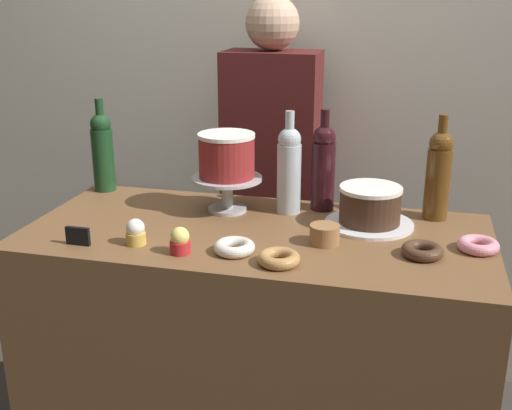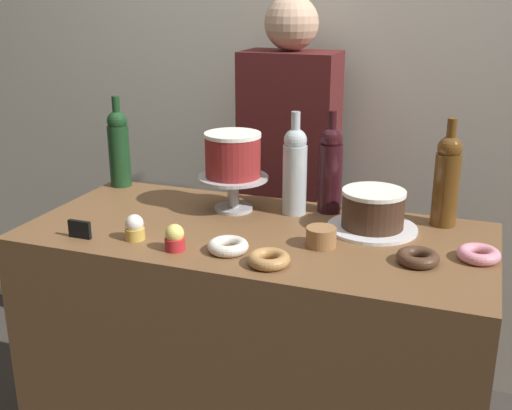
{
  "view_description": "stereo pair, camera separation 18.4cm",
  "coord_description": "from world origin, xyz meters",
  "views": [
    {
      "loc": [
        0.43,
        -1.7,
        1.61
      ],
      "look_at": [
        0.0,
        0.0,
        1.02
      ],
      "focal_mm": 44.51,
      "sensor_mm": 36.0,
      "label": 1
    },
    {
      "loc": [
        0.6,
        -1.64,
        1.61
      ],
      "look_at": [
        0.0,
        0.0,
        1.02
      ],
      "focal_mm": 44.51,
      "sensor_mm": 36.0,
      "label": 2
    }
  ],
  "objects": [
    {
      "name": "wine_bottle_amber",
      "position": [
        0.51,
        0.24,
        1.08
      ],
      "size": [
        0.08,
        0.08,
        0.33
      ],
      "color": "#5B3814",
      "rests_on": "display_counter"
    },
    {
      "name": "display_counter",
      "position": [
        0.0,
        0.0,
        0.47
      ],
      "size": [
        1.37,
        0.63,
        0.94
      ],
      "color": "brown",
      "rests_on": "ground_plane"
    },
    {
      "name": "wine_bottle_clear",
      "position": [
        0.06,
        0.19,
        1.08
      ],
      "size": [
        0.08,
        0.08,
        0.33
      ],
      "color": "#B2BCC1",
      "rests_on": "display_counter"
    },
    {
      "name": "silver_serving_platter",
      "position": [
        0.32,
        0.13,
        0.94
      ],
      "size": [
        0.27,
        0.27,
        0.01
      ],
      "color": "white",
      "rests_on": "display_counter"
    },
    {
      "name": "white_layer_cake",
      "position": [
        -0.13,
        0.15,
        1.12
      ],
      "size": [
        0.18,
        0.18,
        0.14
      ],
      "color": "maroon",
      "rests_on": "cake_stand_pedestal"
    },
    {
      "name": "donut_chocolate",
      "position": [
        0.48,
        -0.08,
        0.95
      ],
      "size": [
        0.11,
        0.11,
        0.03
      ],
      "color": "#472D1E",
      "rests_on": "display_counter"
    },
    {
      "name": "wine_bottle_dark_red",
      "position": [
        0.16,
        0.25,
        1.08
      ],
      "size": [
        0.08,
        0.08,
        0.33
      ],
      "color": "black",
      "rests_on": "display_counter"
    },
    {
      "name": "donut_maple",
      "position": [
        0.12,
        -0.22,
        0.95
      ],
      "size": [
        0.11,
        0.11,
        0.03
      ],
      "color": "#B27F47",
      "rests_on": "display_counter"
    },
    {
      "name": "back_wall",
      "position": [
        0.0,
        0.89,
        1.3
      ],
      "size": [
        6.0,
        0.05,
        2.6
      ],
      "color": "beige",
      "rests_on": "ground_plane"
    },
    {
      "name": "wine_bottle_green",
      "position": [
        -0.62,
        0.26,
        1.08
      ],
      "size": [
        0.08,
        0.08,
        0.33
      ],
      "color": "#193D1E",
      "rests_on": "display_counter"
    },
    {
      "name": "donut_sugar",
      "position": [
        -0.02,
        -0.18,
        0.95
      ],
      "size": [
        0.11,
        0.11,
        0.03
      ],
      "color": "silver",
      "rests_on": "display_counter"
    },
    {
      "name": "barista_figure",
      "position": [
        -0.1,
        0.66,
        0.84
      ],
      "size": [
        0.36,
        0.22,
        1.6
      ],
      "color": "black",
      "rests_on": "ground_plane"
    },
    {
      "name": "price_sign_chalkboard",
      "position": [
        -0.45,
        -0.23,
        0.96
      ],
      "size": [
        0.07,
        0.01,
        0.05
      ],
      "color": "black",
      "rests_on": "display_counter"
    },
    {
      "name": "donut_pink",
      "position": [
        0.62,
        -0.0,
        0.95
      ],
      "size": [
        0.11,
        0.11,
        0.03
      ],
      "color": "pink",
      "rests_on": "display_counter"
    },
    {
      "name": "cupcake_vanilla",
      "position": [
        -0.3,
        -0.18,
        0.97
      ],
      "size": [
        0.06,
        0.06,
        0.07
      ],
      "color": "gold",
      "rests_on": "display_counter"
    },
    {
      "name": "cupcake_lemon",
      "position": [
        -0.16,
        -0.21,
        0.97
      ],
      "size": [
        0.06,
        0.06,
        0.07
      ],
      "color": "red",
      "rests_on": "display_counter"
    },
    {
      "name": "cookie_stack",
      "position": [
        0.21,
        -0.05,
        0.97
      ],
      "size": [
        0.08,
        0.08,
        0.05
      ],
      "color": "olive",
      "rests_on": "display_counter"
    },
    {
      "name": "cake_stand_pedestal",
      "position": [
        -0.13,
        0.15,
        1.02
      ],
      "size": [
        0.22,
        0.22,
        0.11
      ],
      "color": "#B2B2B7",
      "rests_on": "display_counter"
    },
    {
      "name": "chocolate_round_cake",
      "position": [
        0.32,
        0.13,
        1.0
      ],
      "size": [
        0.19,
        0.19,
        0.11
      ],
      "color": "#3D2619",
      "rests_on": "silver_serving_platter"
    }
  ]
}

